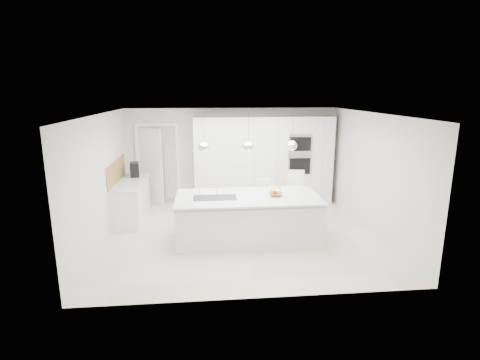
{
  "coord_description": "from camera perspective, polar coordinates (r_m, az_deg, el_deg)",
  "views": [
    {
      "loc": [
        -0.75,
        -7.34,
        2.93
      ],
      "look_at": [
        0.0,
        0.3,
        1.1
      ],
      "focal_mm": 28.0,
      "sensor_mm": 36.0,
      "label": 1
    }
  ],
  "objects": [
    {
      "name": "island_worktop",
      "position": [
        7.43,
        1.18,
        -2.62
      ],
      "size": [
        2.84,
        1.4,
        0.04
      ],
      "primitive_type": "cube",
      "color": "silver",
      "rests_on": "island_base"
    },
    {
      "name": "fruit_bowl",
      "position": [
        7.45,
        5.45,
        -2.2
      ],
      "size": [
        0.29,
        0.29,
        0.07
      ],
      "primitive_type": "imported",
      "rotation": [
        0.0,
        0.0,
        -0.06
      ],
      "color": "#A77E38",
      "rests_on": "island_worktop"
    },
    {
      "name": "pendant_left",
      "position": [
        7.11,
        -5.57,
        5.02
      ],
      "size": [
        0.2,
        0.2,
        0.2
      ],
      "primitive_type": "sphere",
      "color": "white",
      "rests_on": "ceiling"
    },
    {
      "name": "island_base",
      "position": [
        7.52,
        1.21,
        -6.02
      ],
      "size": [
        2.8,
        1.2,
        0.86
      ],
      "primitive_type": "cube",
      "color": "white",
      "rests_on": "floor"
    },
    {
      "name": "apple_b",
      "position": [
        7.43,
        5.3,
        -1.91
      ],
      "size": [
        0.09,
        0.09,
        0.09
      ],
      "primitive_type": "sphere",
      "color": "#B01B0B",
      "rests_on": "fruit_bowl"
    },
    {
      "name": "floor",
      "position": [
        7.94,
        0.21,
        -8.25
      ],
      "size": [
        5.5,
        5.5,
        0.0
      ],
      "primitive_type": "plane",
      "color": "beige",
      "rests_on": "ground"
    },
    {
      "name": "espresso_machine",
      "position": [
        9.43,
        -15.76,
        1.54
      ],
      "size": [
        0.25,
        0.35,
        0.34
      ],
      "primitive_type": "cube",
      "rotation": [
        0.0,
        0.0,
        0.16
      ],
      "color": "black",
      "rests_on": "left_worktop"
    },
    {
      "name": "bar_stool_left",
      "position": [
        8.42,
        3.76,
        -3.38
      ],
      "size": [
        0.46,
        0.54,
        1.0
      ],
      "primitive_type": null,
      "rotation": [
        0.0,
        0.0,
        -0.32
      ],
      "color": "white",
      "rests_on": "floor"
    },
    {
      "name": "apple_a",
      "position": [
        7.41,
        5.35,
        -1.98
      ],
      "size": [
        0.08,
        0.08,
        0.08
      ],
      "primitive_type": "sphere",
      "color": "#B01B0B",
      "rests_on": "fruit_bowl"
    },
    {
      "name": "wall_back",
      "position": [
        10.01,
        -1.23,
        3.75
      ],
      "size": [
        5.5,
        0.0,
        5.5
      ],
      "primitive_type": "plane",
      "rotation": [
        1.57,
        0.0,
        0.0
      ],
      "color": "silver",
      "rests_on": "ground"
    },
    {
      "name": "island_sink",
      "position": [
        7.35,
        -3.82,
        -3.3
      ],
      "size": [
        0.84,
        0.44,
        0.18
      ],
      "primitive_type": null,
      "color": "#3F3F42",
      "rests_on": "island_worktop"
    },
    {
      "name": "oak_backsplash",
      "position": [
        8.95,
        -18.33,
        1.25
      ],
      "size": [
        0.02,
        1.8,
        0.5
      ],
      "primitive_type": "cube",
      "color": "#A77E38",
      "rests_on": "wall_left"
    },
    {
      "name": "banana_bunch",
      "position": [
        7.45,
        5.51,
        -1.46
      ],
      "size": [
        0.26,
        0.18,
        0.23
      ],
      "primitive_type": "torus",
      "rotation": [
        1.22,
        0.0,
        0.35
      ],
      "color": "yellow",
      "rests_on": "fruit_bowl"
    },
    {
      "name": "radiator",
      "position": [
        10.06,
        -10.5,
        1.25
      ],
      "size": [
        0.32,
        0.04,
        1.4
      ],
      "primitive_type": null,
      "color": "white",
      "rests_on": "floor"
    },
    {
      "name": "pendant_right",
      "position": [
        7.31,
        7.92,
        5.18
      ],
      "size": [
        0.2,
        0.2,
        0.2
      ],
      "primitive_type": "sphere",
      "color": "white",
      "rests_on": "ceiling"
    },
    {
      "name": "pendant_mid",
      "position": [
        7.16,
        1.27,
        5.14
      ],
      "size": [
        0.2,
        0.2,
        0.2
      ],
      "primitive_type": "sphere",
      "color": "white",
      "rests_on": "ceiling"
    },
    {
      "name": "wall_left",
      "position": [
        7.79,
        -20.34,
        0.11
      ],
      "size": [
        0.0,
        5.0,
        5.0
      ],
      "primitive_type": "plane",
      "rotation": [
        1.57,
        0.0,
        1.57
      ],
      "color": "silver",
      "rests_on": "ground"
    },
    {
      "name": "left_worktop",
      "position": [
        8.95,
        -16.4,
        -0.39
      ],
      "size": [
        0.62,
        1.82,
        0.04
      ],
      "primitive_type": "cube",
      "color": "silver",
      "rests_on": "left_base_cabinets"
    },
    {
      "name": "oven_stack",
      "position": [
        9.68,
        9.16,
        3.85
      ],
      "size": [
        0.62,
        0.04,
        1.05
      ],
      "primitive_type": null,
      "color": "#A5A5A8",
      "rests_on": "tall_cabinets"
    },
    {
      "name": "apple_c",
      "position": [
        7.45,
        5.27,
        -1.91
      ],
      "size": [
        0.08,
        0.08,
        0.08
      ],
      "primitive_type": "sphere",
      "color": "#B01B0B",
      "rests_on": "fruit_bowl"
    },
    {
      "name": "bar_stool_right",
      "position": [
        8.47,
        8.66,
        -2.73
      ],
      "size": [
        0.48,
        0.61,
        1.2
      ],
      "primitive_type": null,
      "rotation": [
        0.0,
        0.0,
        -0.16
      ],
      "color": "white",
      "rests_on": "floor"
    },
    {
      "name": "doorway_frame",
      "position": [
        10.06,
        -12.36,
        2.19
      ],
      "size": [
        1.11,
        0.08,
        2.13
      ],
      "primitive_type": null,
      "color": "white",
      "rests_on": "floor"
    },
    {
      "name": "tall_cabinets",
      "position": [
        9.83,
        3.57,
        2.95
      ],
      "size": [
        3.6,
        0.6,
        2.3
      ],
      "primitive_type": "cube",
      "color": "white",
      "rests_on": "floor"
    },
    {
      "name": "ceiling",
      "position": [
        7.39,
        0.23,
        10.07
      ],
      "size": [
        5.5,
        5.5,
        0.0
      ],
      "primitive_type": "plane",
      "rotation": [
        3.14,
        0.0,
        0.0
      ],
      "color": "white",
      "rests_on": "wall_back"
    },
    {
      "name": "left_base_cabinets",
      "position": [
        9.06,
        -16.22,
        -3.16
      ],
      "size": [
        0.6,
        1.8,
        0.86
      ],
      "primitive_type": "cube",
      "color": "white",
      "rests_on": "floor"
    },
    {
      "name": "island_tap",
      "position": [
        7.48,
        -3.52,
        -1.17
      ],
      "size": [
        0.02,
        0.02,
        0.3
      ],
      "primitive_type": "cylinder",
      "color": "white",
      "rests_on": "island_worktop"
    },
    {
      "name": "hallway_door",
      "position": [
        10.05,
        -13.8,
        1.99
      ],
      "size": [
        0.76,
        0.38,
        2.0
      ],
      "primitive_type": "cube",
      "rotation": [
        0.0,
        0.0,
        -0.44
      ],
      "color": "white",
      "rests_on": "floor"
    }
  ]
}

